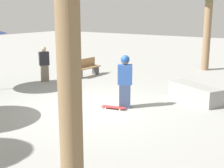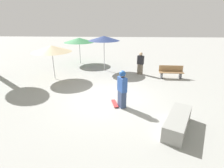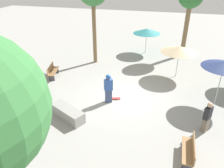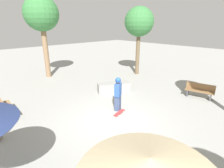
# 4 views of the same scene
# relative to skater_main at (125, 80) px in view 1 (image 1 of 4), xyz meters

# --- Properties ---
(ground_plane) EXTENTS (60.00, 60.00, 0.00)m
(ground_plane) POSITION_rel_skater_main_xyz_m (0.62, -0.79, -0.95)
(ground_plane) COLOR #9E9E99
(skater_main) EXTENTS (0.45, 0.53, 1.76)m
(skater_main) POSITION_rel_skater_main_xyz_m (0.00, 0.00, 0.00)
(skater_main) COLOR #38476B
(skater_main) RESTS_ON ground_plane
(skateboard) EXTENTS (0.39, 0.82, 0.07)m
(skateboard) POSITION_rel_skater_main_xyz_m (0.34, -0.23, -0.89)
(skateboard) COLOR red
(skateboard) RESTS_ON ground_plane
(concrete_ledge) EXTENTS (1.54, 2.15, 0.59)m
(concrete_ledge) POSITION_rel_skater_main_xyz_m (-2.03, 1.65, -0.65)
(concrete_ledge) COLOR gray
(concrete_ledge) RESTS_ON ground_plane
(bench_far) EXTENTS (1.61, 0.49, 0.85)m
(bench_far) POSITION_rel_skater_main_xyz_m (-3.35, -4.30, -0.52)
(bench_far) COLOR #47474C
(bench_far) RESTS_ON ground_plane
(bystander_watching) EXTENTS (0.50, 0.44, 1.59)m
(bystander_watching) POSITION_rel_skater_main_xyz_m (-1.35, -5.13, -0.15)
(bystander_watching) COLOR #726656
(bystander_watching) RESTS_ON ground_plane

